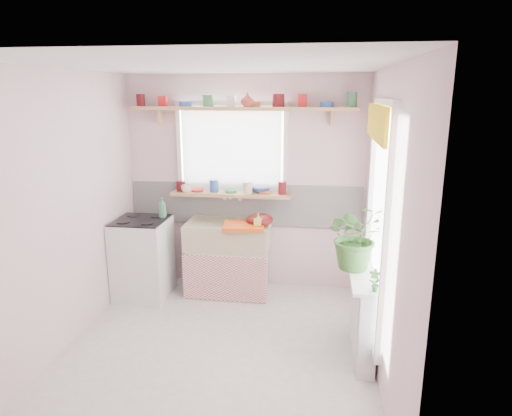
# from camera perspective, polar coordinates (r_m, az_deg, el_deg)

# --- Properties ---
(room) EXTENTS (3.20, 3.20, 3.20)m
(room) POSITION_cam_1_polar(r_m,az_deg,el_deg) (4.58, 5.29, 2.54)
(room) COLOR silver
(room) RESTS_ON ground
(sink_unit) EXTENTS (0.95, 0.65, 1.11)m
(sink_unit) POSITION_cam_1_polar(r_m,az_deg,el_deg) (5.35, -3.44, -6.12)
(sink_unit) COLOR white
(sink_unit) RESTS_ON ground
(cooker) EXTENTS (0.58, 0.58, 0.93)m
(cooker) POSITION_cam_1_polar(r_m,az_deg,el_deg) (5.39, -13.96, -6.06)
(cooker) COLOR white
(cooker) RESTS_ON ground
(radiator_ledge) EXTENTS (0.22, 0.95, 0.78)m
(radiator_ledge) POSITION_cam_1_polar(r_m,az_deg,el_deg) (4.29, 13.25, -12.45)
(radiator_ledge) COLOR white
(radiator_ledge) RESTS_ON ground
(windowsill) EXTENTS (1.40, 0.22, 0.04)m
(windowsill) POSITION_cam_1_polar(r_m,az_deg,el_deg) (5.33, -3.15, 1.73)
(windowsill) COLOR tan
(windowsill) RESTS_ON room
(pine_shelf) EXTENTS (2.52, 0.24, 0.04)m
(pine_shelf) POSITION_cam_1_polar(r_m,az_deg,el_deg) (5.16, -1.65, 12.33)
(pine_shelf) COLOR tan
(pine_shelf) RESTS_ON room
(shelf_crockery) EXTENTS (2.47, 0.11, 0.12)m
(shelf_crockery) POSITION_cam_1_polar(r_m,az_deg,el_deg) (5.17, -1.92, 13.16)
(shelf_crockery) COLOR #590F14
(shelf_crockery) RESTS_ON pine_shelf
(sill_crockery) EXTENTS (1.35, 0.11, 0.12)m
(sill_crockery) POSITION_cam_1_polar(r_m,az_deg,el_deg) (5.31, -3.34, 2.53)
(sill_crockery) COLOR #590F14
(sill_crockery) RESTS_ON windowsill
(dish_tray) EXTENTS (0.48, 0.38, 0.04)m
(dish_tray) POSITION_cam_1_polar(r_m,az_deg,el_deg) (5.00, -1.53, -2.29)
(dish_tray) COLOR #EB5414
(dish_tray) RESTS_ON sink_unit
(colander) EXTENTS (0.34, 0.34, 0.14)m
(colander) POSITION_cam_1_polar(r_m,az_deg,el_deg) (5.07, 0.47, -1.47)
(colander) COLOR #560E0E
(colander) RESTS_ON sink_unit
(jade_plant) EXTENTS (0.67, 0.62, 0.60)m
(jade_plant) POSITION_cam_1_polar(r_m,az_deg,el_deg) (4.10, 12.46, -3.40)
(jade_plant) COLOR #3A6A2A
(jade_plant) RESTS_ON radiator_ledge
(fruit_bowl) EXTENTS (0.37, 0.37, 0.08)m
(fruit_bowl) POSITION_cam_1_polar(r_m,az_deg,el_deg) (4.50, 13.54, -5.41)
(fruit_bowl) COLOR white
(fruit_bowl) RESTS_ON radiator_ledge
(herb_pot) EXTENTS (0.10, 0.07, 0.18)m
(herb_pot) POSITION_cam_1_polar(r_m,az_deg,el_deg) (3.73, 14.66, -8.77)
(herb_pot) COLOR #326829
(herb_pot) RESTS_ON radiator_ledge
(soap_bottle_sink) EXTENTS (0.09, 0.09, 0.17)m
(soap_bottle_sink) POSITION_cam_1_polar(r_m,az_deg,el_deg) (4.95, 0.28, -1.64)
(soap_bottle_sink) COLOR #E8E367
(soap_bottle_sink) RESTS_ON sink_unit
(sill_cup) EXTENTS (0.12, 0.12, 0.09)m
(sill_cup) POSITION_cam_1_polar(r_m,az_deg,el_deg) (5.38, -8.73, 2.41)
(sill_cup) COLOR silver
(sill_cup) RESTS_ON windowsill
(sill_bowl) EXTENTS (0.28, 0.28, 0.07)m
(sill_bowl) POSITION_cam_1_polar(r_m,az_deg,el_deg) (5.32, 0.60, 2.32)
(sill_bowl) COLOR #2E4595
(sill_bowl) RESTS_ON windowsill
(shelf_vase) EXTENTS (0.17, 0.17, 0.15)m
(shelf_vase) POSITION_cam_1_polar(r_m,az_deg,el_deg) (5.09, -1.07, 13.39)
(shelf_vase) COLOR #AC4134
(shelf_vase) RESTS_ON pine_shelf
(cooker_bottle) EXTENTS (0.11, 0.11, 0.23)m
(cooker_bottle) POSITION_cam_1_polar(r_m,az_deg,el_deg) (5.25, -11.64, 0.05)
(cooker_bottle) COLOR #458A5B
(cooker_bottle) RESTS_ON cooker
(fruit) EXTENTS (0.20, 0.14, 0.10)m
(fruit) POSITION_cam_1_polar(r_m,az_deg,el_deg) (4.48, 13.65, -4.65)
(fruit) COLOR orange
(fruit) RESTS_ON fruit_bowl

